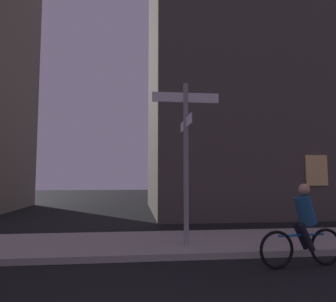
# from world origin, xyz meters

# --- Properties ---
(sidewalk_kerb) EXTENTS (40.00, 2.72, 0.14)m
(sidewalk_kerb) POSITION_xyz_m (0.00, 6.48, 0.07)
(sidewalk_kerb) COLOR #9E9991
(sidewalk_kerb) RESTS_ON ground_plane
(signpost) EXTENTS (1.65, 1.44, 3.90)m
(signpost) POSITION_xyz_m (0.05, 5.92, 2.46)
(signpost) COLOR gray
(signpost) RESTS_ON sidewalk_kerb
(cyclist) EXTENTS (1.81, 0.37, 1.61)m
(cyclist) POSITION_xyz_m (2.12, 4.42, 0.75)
(cyclist) COLOR black
(cyclist) RESTS_ON ground_plane
(building_right_block) EXTENTS (10.03, 8.33, 20.85)m
(building_right_block) POSITION_xyz_m (4.71, 14.11, 10.43)
(building_right_block) COLOR #4C443D
(building_right_block) RESTS_ON ground_plane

